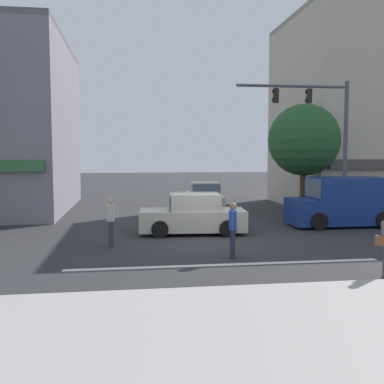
# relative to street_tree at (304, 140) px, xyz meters

# --- Properties ---
(ground_plane) EXTENTS (120.00, 120.00, 0.00)m
(ground_plane) POSITION_rel_street_tree_xyz_m (-5.90, -5.63, -3.79)
(ground_plane) COLOR #2B2B2D
(lane_marking_stripe) EXTENTS (9.00, 0.24, 0.01)m
(lane_marking_stripe) POSITION_rel_street_tree_xyz_m (-5.90, -9.13, -3.79)
(lane_marking_stripe) COLOR silver
(lane_marking_stripe) RESTS_ON ground
(sidewalk_curb) EXTENTS (40.00, 5.00, 0.16)m
(sidewalk_curb) POSITION_rel_street_tree_xyz_m (-5.90, -14.13, -3.71)
(sidewalk_curb) COLOR #9E9993
(sidewalk_curb) RESTS_ON ground
(street_tree) EXTENTS (3.54, 3.54, 5.58)m
(street_tree) POSITION_rel_street_tree_xyz_m (0.00, 0.00, 0.00)
(street_tree) COLOR #4C3823
(street_tree) RESTS_ON ground
(utility_pole_far_right) EXTENTS (1.40, 0.22, 8.48)m
(utility_pole_far_right) POSITION_rel_street_tree_xyz_m (2.90, 2.82, 0.60)
(utility_pole_far_right) COLOR brown
(utility_pole_far_right) RESTS_ON ground
(traffic_light_mast) EXTENTS (4.89, 0.28, 6.20)m
(traffic_light_mast) POSITION_rel_street_tree_xyz_m (-0.33, -3.01, 0.39)
(traffic_light_mast) COLOR #47474C
(traffic_light_mast) RESTS_ON ground
(sedan_parked_curbside) EXTENTS (4.21, 2.11, 1.58)m
(sedan_parked_curbside) POSITION_rel_street_tree_xyz_m (-6.13, -4.04, -3.08)
(sedan_parked_curbside) COLOR #B7B29E
(sedan_parked_curbside) RESTS_ON ground
(sedan_crossing_center) EXTENTS (2.09, 4.21, 1.58)m
(sedan_crossing_center) POSITION_rel_street_tree_xyz_m (-4.51, 2.70, -3.08)
(sedan_crossing_center) COLOR #B7B29E
(sedan_crossing_center) RESTS_ON ground
(van_crossing_leftbound) EXTENTS (4.60, 2.05, 2.11)m
(van_crossing_leftbound) POSITION_rel_street_tree_xyz_m (0.61, -3.14, -2.79)
(van_crossing_leftbound) COLOR navy
(van_crossing_leftbound) RESTS_ON ground
(pedestrian_mid_crossing) EXTENTS (0.25, 0.57, 1.67)m
(pedestrian_mid_crossing) POSITION_rel_street_tree_xyz_m (-9.23, -6.06, -2.84)
(pedestrian_mid_crossing) COLOR #333338
(pedestrian_mid_crossing) RESTS_ON ground
(pedestrian_far_side) EXTENTS (0.32, 0.55, 1.67)m
(pedestrian_far_side) POSITION_rel_street_tree_xyz_m (-5.53, -8.29, -2.84)
(pedestrian_far_side) COLOR #232838
(pedestrian_far_side) RESTS_ON ground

